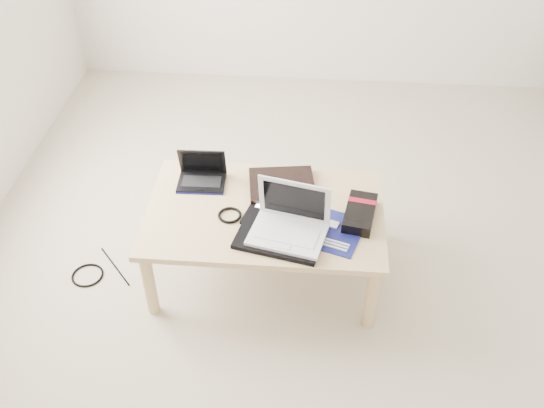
# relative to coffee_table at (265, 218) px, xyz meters

# --- Properties ---
(ground) EXTENTS (4.00, 4.00, 0.00)m
(ground) POSITION_rel_coffee_table_xyz_m (0.45, -0.02, -0.35)
(ground) COLOR beige
(ground) RESTS_ON ground
(coffee_table) EXTENTS (1.10, 0.70, 0.40)m
(coffee_table) POSITION_rel_coffee_table_xyz_m (0.00, 0.00, 0.00)
(coffee_table) COLOR tan
(coffee_table) RESTS_ON ground
(book) EXTENTS (0.34, 0.30, 0.03)m
(book) POSITION_rel_coffee_table_xyz_m (0.07, 0.17, 0.06)
(book) COLOR black
(book) RESTS_ON coffee_table
(netbook) EXTENTS (0.23, 0.17, 0.17)m
(netbook) POSITION_rel_coffee_table_xyz_m (-0.32, 0.19, 0.08)
(netbook) COLOR black
(netbook) RESTS_ON coffee_table
(tablet) EXTENTS (0.32, 0.28, 0.01)m
(tablet) POSITION_rel_coffee_table_xyz_m (0.06, -0.04, 0.06)
(tablet) COLOR black
(tablet) RESTS_ON coffee_table
(remote) EXTENTS (0.11, 0.25, 0.02)m
(remote) POSITION_rel_coffee_table_xyz_m (0.14, 0.09, 0.06)
(remote) COLOR #B3B4B8
(remote) RESTS_ON coffee_table
(neoprene_sleeve) EXTENTS (0.42, 0.34, 0.02)m
(neoprene_sleeve) POSITION_rel_coffee_table_xyz_m (0.09, -0.17, 0.06)
(neoprene_sleeve) COLOR black
(neoprene_sleeve) RESTS_ON coffee_table
(white_laptop) EXTENTS (0.37, 0.29, 0.23)m
(white_laptop) POSITION_rel_coffee_table_xyz_m (0.12, -0.15, 0.12)
(white_laptop) COLOR silver
(white_laptop) RESTS_ON neoprene_sleeve
(motherboard) EXTENTS (0.29, 0.32, 0.01)m
(motherboard) POSITION_rel_coffee_table_xyz_m (0.33, -0.12, 0.05)
(motherboard) COLOR #0B0E4A
(motherboard) RESTS_ON coffee_table
(gpu_box) EXTENTS (0.17, 0.27, 0.06)m
(gpu_box) POSITION_rel_coffee_table_xyz_m (0.43, -0.02, 0.08)
(gpu_box) COLOR black
(gpu_box) RESTS_ON coffee_table
(cable_coil) EXTENTS (0.14, 0.14, 0.01)m
(cable_coil) POSITION_rel_coffee_table_xyz_m (-0.16, -0.05, 0.05)
(cable_coil) COLOR black
(cable_coil) RESTS_ON coffee_table
(floor_cable_coil) EXTENTS (0.20, 0.20, 0.01)m
(floor_cable_coil) POSITION_rel_coffee_table_xyz_m (-0.88, -0.11, -0.35)
(floor_cable_coil) COLOR black
(floor_cable_coil) RESTS_ON ground
(floor_cable_trail) EXTENTS (0.22, 0.25, 0.01)m
(floor_cable_trail) POSITION_rel_coffee_table_xyz_m (-0.76, -0.04, -0.35)
(floor_cable_trail) COLOR black
(floor_cable_trail) RESTS_ON ground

